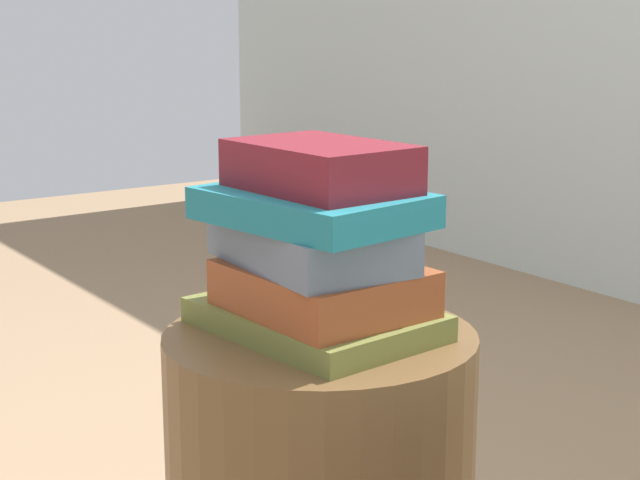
# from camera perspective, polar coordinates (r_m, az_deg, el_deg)

# --- Properties ---
(book_olive) EXTENTS (0.32, 0.24, 0.03)m
(book_olive) POSITION_cam_1_polar(r_m,az_deg,el_deg) (1.28, -0.30, -4.51)
(book_olive) COLOR olive
(book_olive) RESTS_ON side_table
(book_rust) EXTENTS (0.24, 0.21, 0.06)m
(book_rust) POSITION_cam_1_polar(r_m,az_deg,el_deg) (1.25, -0.01, -2.77)
(book_rust) COLOR #994723
(book_rust) RESTS_ON book_olive
(book_slate) EXTENTS (0.26, 0.18, 0.05)m
(book_slate) POSITION_cam_1_polar(r_m,az_deg,el_deg) (1.24, -0.55, -0.19)
(book_slate) COLOR slate
(book_slate) RESTS_ON book_rust
(book_teal) EXTENTS (0.29, 0.23, 0.04)m
(book_teal) POSITION_cam_1_polar(r_m,az_deg,el_deg) (1.22, -0.31, 1.86)
(book_teal) COLOR #1E727F
(book_teal) RESTS_ON book_slate
(book_maroon) EXTENTS (0.23, 0.16, 0.06)m
(book_maroon) POSITION_cam_1_polar(r_m,az_deg,el_deg) (1.23, 0.19, 4.22)
(book_maroon) COLOR maroon
(book_maroon) RESTS_ON book_teal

